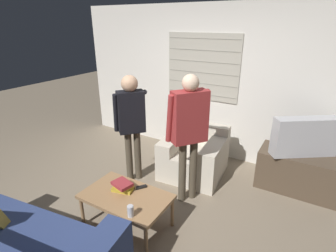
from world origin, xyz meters
name	(u,v)px	position (x,y,z in m)	size (l,w,h in m)	color
ground_plane	(142,213)	(0.00, 0.00, 0.00)	(16.00, 16.00, 0.00)	#7F705B
wall_back	(209,83)	(0.00, 2.03, 1.28)	(5.20, 0.08, 2.55)	silver
armchair_beige	(195,155)	(0.14, 1.22, 0.31)	(0.97, 0.97, 0.74)	beige
coffee_table	(126,198)	(-0.03, -0.25, 0.39)	(0.99, 0.61, 0.43)	#9E754C
tv_stand	(297,172)	(1.59, 1.55, 0.28)	(1.06, 0.51, 0.56)	#4C3D2D
tv	(305,137)	(1.59, 1.56, 0.83)	(0.82, 0.66, 0.53)	#B2B2B7
person_left_standing	(131,116)	(-0.58, 0.60, 1.01)	(0.51, 0.75, 1.60)	#4C4233
person_right_standing	(189,124)	(0.33, 0.58, 1.08)	(0.52, 0.78, 1.71)	#4C4233
book_stack	(123,186)	(-0.11, -0.20, 0.49)	(0.27, 0.22, 0.12)	gold
soda_can	(130,211)	(0.23, -0.50, 0.49)	(0.07, 0.07, 0.13)	silver
spare_remote	(141,187)	(0.04, -0.05, 0.44)	(0.11, 0.13, 0.02)	black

